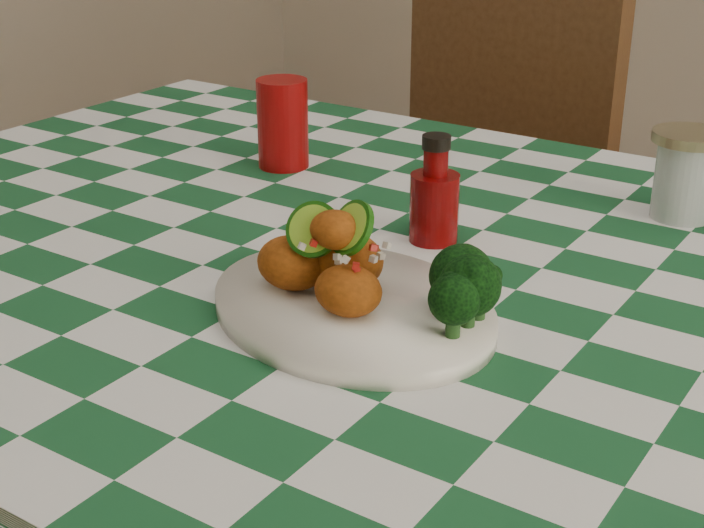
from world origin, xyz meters
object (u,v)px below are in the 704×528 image
Objects in this scene: wooden_chair_left at (436,239)px; fried_chicken_pile at (340,254)px; plate at (352,308)px; mason_jar at (686,175)px; red_tumbler at (283,124)px; ketchup_bottle at (435,189)px.

fried_chicken_pile is at bearing -57.19° from wooden_chair_left.
mason_jar is at bearing 67.66° from plate.
red_tumbler is (-0.33, 0.34, -0.00)m from fried_chicken_pile.
ketchup_bottle is (-0.02, 0.21, 0.00)m from fried_chicken_pile.
plate is 0.05m from fried_chicken_pile.
mason_jar is (0.21, 0.23, -0.01)m from ketchup_bottle.
fried_chicken_pile is at bearing -85.43° from ketchup_bottle.
wooden_chair_left is (-0.53, 0.37, -0.33)m from mason_jar.
mason_jar is at bearing 11.52° from red_tumbler.
wooden_chair_left is (-0.34, 0.82, -0.34)m from fried_chicken_pile.
red_tumbler is 1.15× the size of mason_jar.
red_tumbler is (-0.34, 0.34, 0.05)m from plate.
ketchup_bottle is at bearing -51.65° from wooden_chair_left.
mason_jar reaches higher than fried_chicken_pile.
fried_chicken_pile reaches higher than plate.
ketchup_bottle reaches higher than red_tumbler.
fried_chicken_pile is at bearing -113.79° from mason_jar.
ketchup_bottle reaches higher than mason_jar.
ketchup_bottle is at bearing -132.60° from mason_jar.
red_tumbler is at bearing 157.99° from ketchup_bottle.
fried_chicken_pile is 1.28× the size of mason_jar.
fried_chicken_pile is 0.95m from wooden_chair_left.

